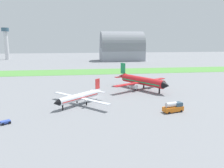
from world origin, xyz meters
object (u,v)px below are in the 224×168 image
at_px(airplane_midfield_jet, 141,81).
at_px(fuel_truck_near_gate, 173,107).
at_px(airplane_foreground_turboprop, 80,97).
at_px(baggage_cart_midfield, 5,122).
at_px(control_tower, 6,41).

relative_size(airplane_midfield_jet, fuel_truck_near_gate, 4.04).
distance_m(airplane_foreground_turboprop, fuel_truck_near_gate, 31.19).
xyz_separation_m(airplane_foreground_turboprop, fuel_truck_near_gate, (28.61, -12.36, -1.30)).
height_order(airplane_midfield_jet, baggage_cart_midfield, airplane_midfield_jet).
distance_m(fuel_truck_near_gate, control_tower, 232.68).
bearing_deg(airplane_foreground_turboprop, control_tower, -110.68).
distance_m(airplane_midfield_jet, baggage_cart_midfield, 59.36).
xyz_separation_m(airplane_midfield_jet, baggage_cart_midfield, (-47.35, -35.65, -3.40)).
xyz_separation_m(fuel_truck_near_gate, baggage_cart_midfield, (-48.50, -3.06, -1.01)).
bearing_deg(airplane_midfield_jet, control_tower, -179.07).
height_order(fuel_truck_near_gate, control_tower, control_tower).
height_order(fuel_truck_near_gate, baggage_cart_midfield, fuel_truck_near_gate).
distance_m(airplane_midfield_jet, airplane_foreground_turboprop, 34.12).
relative_size(airplane_midfield_jet, baggage_cart_midfield, 9.44).
bearing_deg(fuel_truck_near_gate, airplane_midfield_jet, 78.06).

